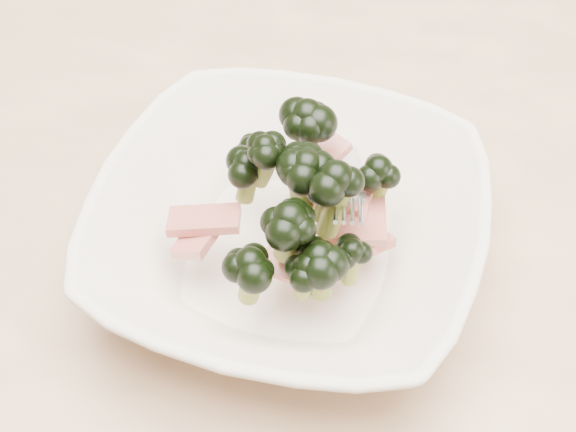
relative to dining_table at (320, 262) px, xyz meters
name	(u,v)px	position (x,y,z in m)	size (l,w,h in m)	color
dining_table	(320,262)	(0.00, 0.00, 0.00)	(1.20, 0.80, 0.75)	tan
broccoli_dish	(290,227)	(-0.01, -0.08, 0.14)	(0.30, 0.30, 0.12)	beige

